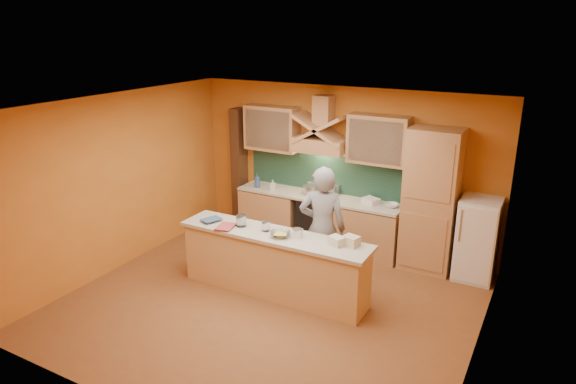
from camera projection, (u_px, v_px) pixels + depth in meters
The scene contains 36 objects.
floor at pixel (270, 303), 7.31m from camera, with size 5.50×5.00×0.01m, color brown.
ceiling at pixel (267, 107), 6.43m from camera, with size 5.50×5.00×0.01m, color white.
wall_back at pixel (342, 167), 8.95m from camera, with size 5.50×0.02×2.80m, color orange.
wall_front at pixel (132, 293), 4.79m from camera, with size 5.50×0.02×2.80m, color orange.
wall_left at pixel (119, 182), 8.12m from camera, with size 0.02×5.00×2.80m, color orange.
wall_right at pixel (484, 253), 5.62m from camera, with size 0.02×5.00×2.80m, color orange.
base_cabinet_left at pixel (272, 213), 9.58m from camera, with size 1.10×0.60×0.86m, color tan.
base_cabinet_right at pixel (368, 231), 8.71m from camera, with size 1.10×0.60×0.86m, color tan.
counter_top at pixel (318, 197), 9.00m from camera, with size 3.00×0.62×0.04m, color beige.
stove at pixel (318, 220), 9.14m from camera, with size 0.60×0.58×0.90m, color black.
backsplash at pixel (325, 174), 9.13m from camera, with size 3.00×0.03×0.70m, color #1A3A2C.
range_hood at pixel (320, 145), 8.75m from camera, with size 0.92×0.50×0.24m, color tan.
hood_chimney at pixel (324, 110), 8.65m from camera, with size 0.30×0.30×0.50m, color tan.
upper_cabinet_left at pixel (272, 128), 9.21m from camera, with size 1.00×0.35×0.80m, color tan.
upper_cabinet_right at pixel (379, 140), 8.30m from camera, with size 1.00×0.35×0.80m, color tan.
pantry_column at pixel (431, 201), 8.03m from camera, with size 0.80×0.60×2.30m, color tan.
fridge at pixel (477, 239), 7.85m from camera, with size 0.58×0.60×1.30m, color white.
trim_column_left at pixel (239, 168), 9.84m from camera, with size 0.20×0.30×2.30m, color #472816.
island_body at pixel (274, 265), 7.47m from camera, with size 2.80×0.55×0.88m, color #E0B073.
island_top at pixel (274, 235), 7.32m from camera, with size 2.90×0.62×0.05m, color beige.
person at pixel (322, 229), 7.49m from camera, with size 0.69×0.45×1.88m, color gray.
pot_large at pixel (310, 191), 9.05m from camera, with size 0.22×0.22×0.16m, color #B2B2B9.
pot_small at pixel (329, 193), 8.94m from camera, with size 0.20×0.20×0.15m, color #BABBC1.
soap_bottle_a at pixel (273, 185), 9.29m from camera, with size 0.08×0.08×0.18m, color silver.
soap_bottle_b at pixel (257, 180), 9.40m from camera, with size 0.10×0.10×0.27m, color #314C87.
bowl_back at pixel (392, 205), 8.41m from camera, with size 0.21×0.21×0.07m, color silver.
dish_rack at pixel (371, 201), 8.59m from camera, with size 0.26×0.20×0.09m, color silver.
book_lower at pixel (218, 226), 7.53m from camera, with size 0.24×0.32×0.03m, color #AB3D42.
book_upper at pixel (208, 218), 7.81m from camera, with size 0.21×0.29×0.02m, color #39537E.
jar_large at pixel (241, 221), 7.54m from camera, with size 0.15×0.15×0.17m, color silver.
jar_small at pixel (266, 226), 7.38m from camera, with size 0.12×0.12×0.15m, color white.
kitchen_scale at pixel (297, 233), 7.17m from camera, with size 0.13×0.13×0.11m, color white.
mixing_bowl at pixel (280, 234), 7.19m from camera, with size 0.28×0.28×0.07m, color silver.
cloth at pixel (289, 235), 7.24m from camera, with size 0.24×0.18×0.02m, color beige.
grocery_bag_a at pixel (351, 241), 6.89m from camera, with size 0.21×0.16×0.13m, color beige.
grocery_bag_b at pixel (337, 241), 6.90m from camera, with size 0.20×0.16×0.12m, color beige.
Camera 1 is at (3.32, -5.53, 3.79)m, focal length 32.00 mm.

